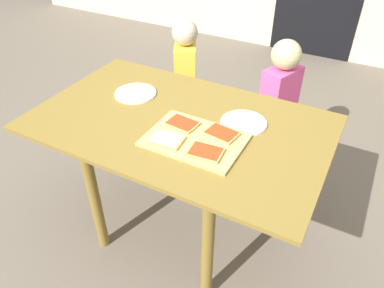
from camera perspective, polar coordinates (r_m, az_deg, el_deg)
ground_plane at (r=2.29m, az=-1.61°, el=-12.44°), size 16.00×16.00×0.00m
dining_table at (r=1.85m, az=-1.96°, el=0.69°), size 1.43×0.88×0.76m
cutting_board at (r=1.65m, az=0.48°, el=0.71°), size 0.43×0.31×0.01m
pizza_slice_far_left at (r=1.73m, az=-1.55°, el=3.19°), size 0.15×0.12×0.02m
pizza_slice_near_right at (r=1.55m, az=2.10°, el=-1.26°), size 0.15×0.12×0.02m
pizza_slice_near_left at (r=1.63m, az=-3.96°, el=0.68°), size 0.15×0.11×0.02m
pizza_slice_far_right at (r=1.67m, az=4.60°, el=1.65°), size 0.16×0.12×0.02m
plate_white_left at (r=2.03m, az=-8.77°, el=7.79°), size 0.22×0.22×0.01m
plate_white_right at (r=1.78m, az=8.01°, el=3.29°), size 0.22×0.22×0.01m
child_left at (r=2.59m, az=-1.02°, el=10.03°), size 0.23×0.28×0.98m
child_right at (r=2.42m, az=13.32°, el=6.61°), size 0.21×0.27×0.95m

